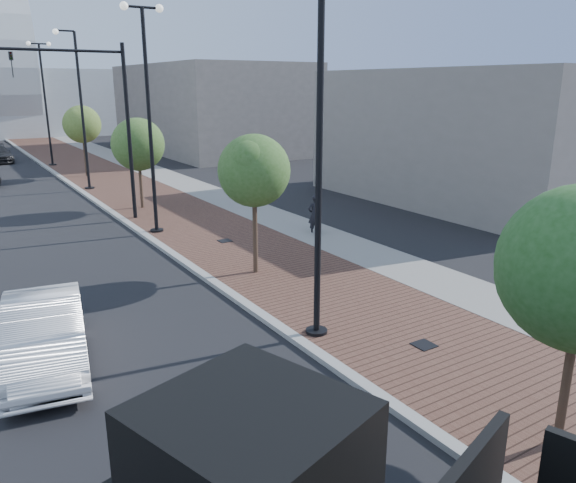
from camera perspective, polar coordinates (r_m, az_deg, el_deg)
sidewalk at (r=42.39m, az=-17.76°, el=6.76°), size 7.00×140.00×0.12m
concrete_strip at (r=43.13m, az=-14.28°, el=7.18°), size 2.40×140.00×0.13m
curb at (r=41.66m, az=-22.42°, el=6.19°), size 0.30×140.00×0.14m
white_sedan at (r=13.89m, az=-23.75°, el=-8.66°), size 2.44×5.02×1.59m
pedestrian at (r=23.62m, az=2.77°, el=2.76°), size 0.70×0.51×1.77m
streetlight_1 at (r=13.10m, az=2.80°, el=7.52°), size 1.44×0.56×9.21m
streetlight_2 at (r=23.88m, az=-14.07°, el=12.02°), size 1.72×0.56×9.28m
streetlight_3 at (r=35.45m, az=-20.56°, el=11.85°), size 1.44×0.56×9.21m
streetlight_4 at (r=47.24m, az=-23.68°, el=12.89°), size 1.72×0.56×9.28m
traffic_mast at (r=26.49m, az=-18.11°, el=12.41°), size 5.09×0.20×8.00m
tree_1 at (r=18.05m, az=-3.42°, el=7.26°), size 2.40×2.36×4.74m
tree_2 at (r=29.09m, az=-15.11°, el=9.62°), size 2.64×2.63×4.66m
tree_3 at (r=40.64m, az=-20.39°, el=11.23°), size 2.53×2.51×4.89m
commercial_block_ne at (r=55.62m, az=-8.09°, el=13.44°), size 12.00×22.00×8.00m
commercial_block_e at (r=32.49m, az=18.42°, el=10.26°), size 10.00×16.00×7.00m
utility_cover_1 at (r=14.11m, az=13.83°, el=-10.29°), size 0.50×0.50×0.02m
utility_cover_2 at (r=22.57m, az=-6.50°, el=0.07°), size 0.50×0.50×0.02m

